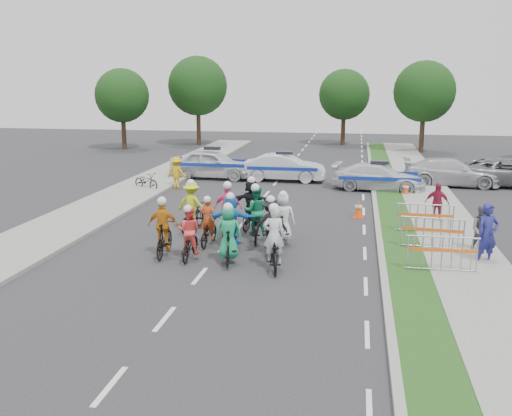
% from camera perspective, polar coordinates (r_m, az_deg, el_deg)
% --- Properties ---
extents(ground, '(90.00, 90.00, 0.00)m').
position_cam_1_polar(ground, '(16.23, -5.65, -6.79)').
color(ground, '#28282B').
rests_on(ground, ground).
extents(curb_right, '(0.20, 60.00, 0.12)m').
position_cam_1_polar(curb_right, '(20.44, 12.19, -2.74)').
color(curb_right, gray).
rests_on(curb_right, ground).
extents(grass_strip, '(1.20, 60.00, 0.11)m').
position_cam_1_polar(grass_strip, '(20.48, 14.15, -2.82)').
color(grass_strip, '#1D3F14').
rests_on(grass_strip, ground).
extents(sidewalk_right, '(2.40, 60.00, 0.13)m').
position_cam_1_polar(sidewalk_right, '(20.70, 19.13, -2.96)').
color(sidewalk_right, gray).
rests_on(sidewalk_right, ground).
extents(sidewalk_left, '(3.00, 60.00, 0.13)m').
position_cam_1_polar(sidewalk_left, '(23.07, -17.95, -1.30)').
color(sidewalk_left, gray).
rests_on(sidewalk_left, ground).
extents(rider_0, '(1.02, 2.04, 1.99)m').
position_cam_1_polar(rider_0, '(16.57, 1.81, -3.95)').
color(rider_0, black).
rests_on(rider_0, ground).
extents(rider_1, '(0.85, 1.84, 1.88)m').
position_cam_1_polar(rider_1, '(17.07, -2.73, -3.18)').
color(rider_1, black).
rests_on(rider_1, ground).
extents(rider_2, '(0.73, 1.70, 1.72)m').
position_cam_1_polar(rider_2, '(17.63, -6.68, -3.04)').
color(rider_2, black).
rests_on(rider_2, ground).
extents(rider_3, '(0.99, 1.86, 1.91)m').
position_cam_1_polar(rider_3, '(17.98, -9.20, -2.50)').
color(rider_3, black).
rests_on(rider_3, ground).
extents(rider_4, '(1.16, 1.96, 1.91)m').
position_cam_1_polar(rider_4, '(17.95, 1.49, -2.35)').
color(rider_4, black).
rests_on(rider_4, ground).
extents(rider_5, '(1.52, 1.82, 1.88)m').
position_cam_1_polar(rider_5, '(18.54, -2.52, -1.70)').
color(rider_5, black).
rests_on(rider_5, ground).
extents(rider_6, '(0.63, 1.67, 1.68)m').
position_cam_1_polar(rider_6, '(19.09, -4.79, -2.03)').
color(rider_6, black).
rests_on(rider_6, ground).
extents(rider_7, '(0.79, 1.77, 1.85)m').
position_cam_1_polar(rider_7, '(18.97, 2.74, -1.59)').
color(rider_7, black).
rests_on(rider_7, ground).
extents(rider_8, '(0.97, 2.03, 1.99)m').
position_cam_1_polar(rider_8, '(19.53, -0.03, -1.12)').
color(rider_8, black).
rests_on(rider_8, ground).
extents(rider_9, '(0.99, 1.88, 1.98)m').
position_cam_1_polar(rider_9, '(20.05, -2.79, -0.70)').
color(rider_9, black).
rests_on(rider_9, ground).
extents(rider_10, '(1.14, 1.96, 1.93)m').
position_cam_1_polar(rider_10, '(20.85, -6.42, -0.28)').
color(rider_10, black).
rests_on(rider_10, ground).
extents(rider_11, '(1.64, 1.95, 1.98)m').
position_cam_1_polar(rider_11, '(20.94, -0.42, 0.09)').
color(rider_11, black).
rests_on(rider_11, ground).
extents(police_car_0, '(4.80, 2.18, 1.60)m').
position_cam_1_polar(police_car_0, '(32.03, -4.38, 4.41)').
color(police_car_0, silver).
rests_on(police_car_0, ground).
extents(police_car_1, '(4.43, 1.59, 1.46)m').
position_cam_1_polar(police_car_1, '(31.13, 2.83, 4.06)').
color(police_car_1, silver).
rests_on(police_car_1, ground).
extents(police_car_2, '(4.78, 2.51, 1.32)m').
position_cam_1_polar(police_car_2, '(29.07, 12.19, 3.03)').
color(police_car_2, silver).
rests_on(police_car_2, ground).
extents(civilian_sedan, '(4.94, 2.19, 1.41)m').
position_cam_1_polar(civilian_sedan, '(31.31, 18.94, 3.39)').
color(civilian_sedan, silver).
rests_on(civilian_sedan, ground).
extents(civilian_suv, '(5.22, 2.49, 1.44)m').
position_cam_1_polar(civilian_suv, '(32.26, 23.98, 3.26)').
color(civilian_suv, slate).
rests_on(civilian_suv, ground).
extents(spectator_0, '(0.81, 0.68, 1.87)m').
position_cam_1_polar(spectator_0, '(18.19, 22.13, -2.46)').
color(spectator_0, navy).
rests_on(spectator_0, ground).
extents(spectator_1, '(0.85, 0.71, 1.59)m').
position_cam_1_polar(spectator_1, '(19.23, 21.71, -2.07)').
color(spectator_1, '#5A595E').
rests_on(spectator_1, ground).
extents(spectator_2, '(0.99, 0.64, 1.56)m').
position_cam_1_polar(spectator_2, '(22.95, 17.63, 0.48)').
color(spectator_2, maroon).
rests_on(spectator_2, ground).
extents(marshal_hiviz, '(1.10, 0.72, 1.59)m').
position_cam_1_polar(marshal_hiviz, '(29.24, -7.93, 3.52)').
color(marshal_hiviz, '#DFAB0B').
rests_on(marshal_hiviz, ground).
extents(barrier_0, '(2.01, 0.54, 1.12)m').
position_cam_1_polar(barrier_0, '(16.95, 18.08, -4.54)').
color(barrier_0, '#A5A8AD').
rests_on(barrier_0, ground).
extents(barrier_1, '(2.04, 0.73, 1.12)m').
position_cam_1_polar(barrier_1, '(19.10, 17.20, -2.56)').
color(barrier_1, '#A5A8AD').
rests_on(barrier_1, ground).
extents(barrier_2, '(2.01, 0.54, 1.12)m').
position_cam_1_polar(barrier_2, '(21.08, 16.54, -1.10)').
color(barrier_2, '#A5A8AD').
rests_on(barrier_2, ground).
extents(cone_0, '(0.40, 0.40, 0.70)m').
position_cam_1_polar(cone_0, '(23.16, 10.22, -0.12)').
color(cone_0, '#F24C0C').
rests_on(cone_0, ground).
extents(cone_1, '(0.40, 0.40, 0.70)m').
position_cam_1_polar(cone_1, '(27.89, 14.75, 1.83)').
color(cone_1, '#F24C0C').
rests_on(cone_1, ground).
extents(parked_bike, '(1.71, 1.26, 0.86)m').
position_cam_1_polar(parked_bike, '(29.19, -10.92, 2.67)').
color(parked_bike, black).
rests_on(parked_bike, ground).
extents(tree_0, '(4.20, 4.20, 6.30)m').
position_cam_1_polar(tree_0, '(46.45, -13.26, 10.88)').
color(tree_0, '#382619').
rests_on(tree_0, ground).
extents(tree_1, '(4.55, 4.55, 6.82)m').
position_cam_1_polar(tree_1, '(44.97, 16.50, 11.10)').
color(tree_1, '#382619').
rests_on(tree_1, ground).
extents(tree_3, '(4.90, 4.90, 7.35)m').
position_cam_1_polar(tree_3, '(48.55, -5.85, 12.04)').
color(tree_3, '#382619').
rests_on(tree_3, ground).
extents(tree_4, '(4.20, 4.20, 6.30)m').
position_cam_1_polar(tree_4, '(48.74, 8.81, 11.13)').
color(tree_4, '#382619').
rests_on(tree_4, ground).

